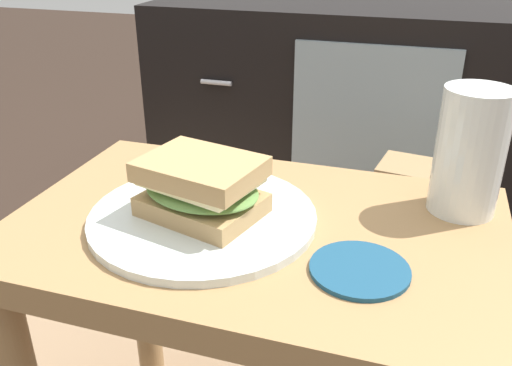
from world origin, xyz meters
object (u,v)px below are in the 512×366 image
object	(u,v)px
sandwich_front	(202,187)
coaster	(360,269)
plate	(203,217)
paper_bag	(417,254)
beer_glass	(470,154)
tv_cabinet	(335,110)

from	to	relation	value
sandwich_front	coaster	distance (m)	0.19
coaster	plate	bearing A→B (deg)	165.82
coaster	paper_bag	distance (m)	0.58
sandwich_front	coaster	bearing A→B (deg)	-14.18
coaster	paper_bag	bearing A→B (deg)	82.35
sandwich_front	coaster	size ratio (longest dim) A/B	1.62
sandwich_front	beer_glass	xyz separation A→B (m)	(0.28, 0.12, 0.03)
tv_cabinet	coaster	bearing A→B (deg)	-79.19
plate	beer_glass	size ratio (longest dim) A/B	1.75
plate	paper_bag	bearing A→B (deg)	60.85
plate	paper_bag	distance (m)	0.59
tv_cabinet	beer_glass	xyz separation A→B (m)	(0.29, -0.85, 0.24)
beer_glass	sandwich_front	bearing A→B (deg)	-157.33
sandwich_front	coaster	world-z (taller)	sandwich_front
beer_glass	plate	bearing A→B (deg)	-157.33
sandwich_front	paper_bag	xyz separation A→B (m)	(0.25, 0.45, -0.32)
tv_cabinet	paper_bag	distance (m)	0.58
sandwich_front	beer_glass	bearing A→B (deg)	22.67
tv_cabinet	coaster	size ratio (longest dim) A/B	9.70
plate	sandwich_front	distance (m)	0.04
beer_glass	paper_bag	distance (m)	0.49
tv_cabinet	beer_glass	size ratio (longest dim) A/B	6.49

